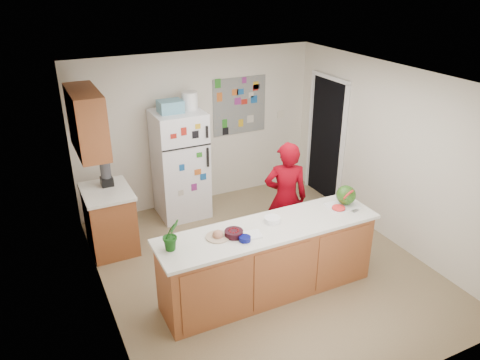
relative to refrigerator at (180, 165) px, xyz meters
name	(u,v)px	position (x,y,z in m)	size (l,w,h in m)	color
floor	(262,267)	(0.45, -1.88, -0.86)	(4.00, 4.50, 0.02)	brown
wall_back	(197,129)	(0.45, 0.38, 0.40)	(4.00, 0.02, 2.50)	beige
wall_left	(98,216)	(-1.56, -1.88, 0.40)	(0.02, 4.50, 2.50)	beige
wall_right	(390,155)	(2.46, -1.88, 0.40)	(0.02, 4.50, 2.50)	beige
ceiling	(267,79)	(0.45, -1.88, 1.66)	(4.00, 4.50, 0.02)	white
doorway	(327,139)	(2.44, -0.43, 0.17)	(0.03, 0.85, 2.04)	black
peninsula_base	(269,262)	(0.25, -2.38, -0.41)	(2.60, 0.62, 0.88)	brown
peninsula_top	(270,228)	(0.25, -2.38, 0.05)	(2.68, 0.70, 0.04)	silver
side_counter_base	(110,221)	(-1.24, -0.53, -0.42)	(0.60, 0.80, 0.86)	brown
side_counter_top	(106,192)	(-1.24, -0.53, 0.03)	(0.64, 0.84, 0.04)	silver
upper_cabinets	(87,121)	(-1.37, -0.58, 1.05)	(0.35, 1.00, 0.80)	brown
refrigerator	(180,165)	(0.00, 0.00, 0.00)	(0.75, 0.70, 1.70)	silver
fridge_top_bin	(170,106)	(-0.10, 0.00, 0.94)	(0.35, 0.28, 0.18)	#5999B2
photo_collage	(240,106)	(1.20, 0.36, 0.70)	(0.95, 0.01, 0.95)	slate
person	(286,198)	(0.92, -1.64, -0.05)	(0.59, 0.38, 1.61)	#690009
blender_appliance	(106,173)	(-1.19, -0.38, 0.24)	(0.14, 0.14, 0.38)	black
cutting_board	(342,206)	(1.32, -2.33, 0.08)	(0.38, 0.28, 0.01)	white
watermelon	(346,195)	(1.38, -2.31, 0.20)	(0.25, 0.25, 0.25)	#325C1B
watermelon_slice	(339,208)	(1.22, -2.38, 0.09)	(0.16, 0.16, 0.02)	red
cherry_bowl	(234,233)	(-0.21, -2.38, 0.11)	(0.21, 0.21, 0.07)	black
white_bowl	(272,220)	(0.34, -2.29, 0.10)	(0.19, 0.19, 0.06)	white
cobalt_bowl	(245,239)	(-0.14, -2.52, 0.10)	(0.13, 0.13, 0.05)	#060A57
plate	(218,237)	(-0.38, -2.33, 0.08)	(0.27, 0.27, 0.02)	#C1B893
paper_towel	(252,235)	(-0.02, -2.46, 0.08)	(0.20, 0.18, 0.02)	white
keys	(355,211)	(1.38, -2.51, 0.08)	(0.09, 0.04, 0.01)	gray
potted_plant	(171,235)	(-0.91, -2.33, 0.25)	(0.19, 0.16, 0.35)	#17460E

